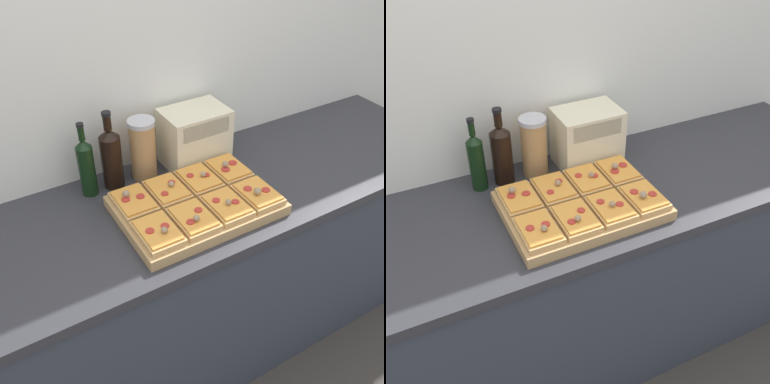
{
  "view_description": "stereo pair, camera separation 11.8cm",
  "coord_description": "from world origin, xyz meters",
  "views": [
    {
      "loc": [
        -0.61,
        -0.84,
        1.97
      ],
      "look_at": [
        0.05,
        0.27,
        0.99
      ],
      "focal_mm": 42.0,
      "sensor_mm": 36.0,
      "label": 1
    },
    {
      "loc": [
        -0.51,
        -0.9,
        1.97
      ],
      "look_at": [
        0.05,
        0.27,
        0.99
      ],
      "focal_mm": 42.0,
      "sensor_mm": 36.0,
      "label": 2
    }
  ],
  "objects": [
    {
      "name": "pizza_slice_front_left",
      "position": [
        -0.15,
        0.15,
        0.99
      ],
      "size": [
        0.13,
        0.18,
        0.05
      ],
      "color": "tan",
      "rests_on": "cutting_board"
    },
    {
      "name": "toaster_oven",
      "position": [
        0.22,
        0.53,
        1.05
      ],
      "size": [
        0.28,
        0.18,
        0.24
      ],
      "color": "beige",
      "rests_on": "kitchen_counter"
    },
    {
      "name": "pizza_slice_back_right",
      "position": [
        0.26,
        0.34,
        0.99
      ],
      "size": [
        0.13,
        0.18,
        0.05
      ],
      "color": "tan",
      "rests_on": "cutting_board"
    },
    {
      "name": "olive_oil_bottle",
      "position": [
        -0.24,
        0.54,
        1.05
      ],
      "size": [
        0.06,
        0.06,
        0.3
      ],
      "color": "black",
      "rests_on": "kitchen_counter"
    },
    {
      "name": "kitchen_counter",
      "position": [
        0.0,
        0.32,
        0.47
      ],
      "size": [
        2.63,
        0.67,
        0.93
      ],
      "color": "#333842",
      "rests_on": "ground_plane"
    },
    {
      "name": "pizza_slice_back_midright",
      "position": [
        0.12,
        0.34,
        0.99
      ],
      "size": [
        0.13,
        0.18,
        0.05
      ],
      "color": "tan",
      "rests_on": "cutting_board"
    },
    {
      "name": "pizza_slice_back_left",
      "position": [
        -0.15,
        0.34,
        0.99
      ],
      "size": [
        0.13,
        0.18,
        0.05
      ],
      "color": "tan",
      "rests_on": "cutting_board"
    },
    {
      "name": "wall_back",
      "position": [
        0.0,
        0.67,
        1.25
      ],
      "size": [
        6.0,
        0.06,
        2.5
      ],
      "color": "silver",
      "rests_on": "ground_plane"
    },
    {
      "name": "pizza_slice_front_midright",
      "position": [
        0.12,
        0.15,
        0.99
      ],
      "size": [
        0.13,
        0.18,
        0.05
      ],
      "color": "tan",
      "rests_on": "cutting_board"
    },
    {
      "name": "grain_jar_tall",
      "position": [
        -0.01,
        0.54,
        1.06
      ],
      "size": [
        0.11,
        0.11,
        0.25
      ],
      "color": "#AD7F4C",
      "rests_on": "kitchen_counter"
    },
    {
      "name": "pizza_slice_front_midleft",
      "position": [
        -0.02,
        0.15,
        0.99
      ],
      "size": [
        0.13,
        0.18,
        0.05
      ],
      "color": "tan",
      "rests_on": "cutting_board"
    },
    {
      "name": "pizza_slice_front_right",
      "position": [
        0.26,
        0.15,
        0.99
      ],
      "size": [
        0.13,
        0.18,
        0.06
      ],
      "color": "tan",
      "rests_on": "cutting_board"
    },
    {
      "name": "cutting_board",
      "position": [
        0.05,
        0.24,
        0.95
      ],
      "size": [
        0.56,
        0.39,
        0.04
      ],
      "primitive_type": "cube",
      "color": "tan",
      "rests_on": "kitchen_counter"
    },
    {
      "name": "pizza_slice_back_midleft",
      "position": [
        -0.01,
        0.34,
        0.99
      ],
      "size": [
        0.13,
        0.18,
        0.05
      ],
      "color": "tan",
      "rests_on": "cutting_board"
    },
    {
      "name": "wine_bottle",
      "position": [
        -0.14,
        0.54,
        1.06
      ],
      "size": [
        0.08,
        0.08,
        0.32
      ],
      "color": "black",
      "rests_on": "kitchen_counter"
    }
  ]
}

